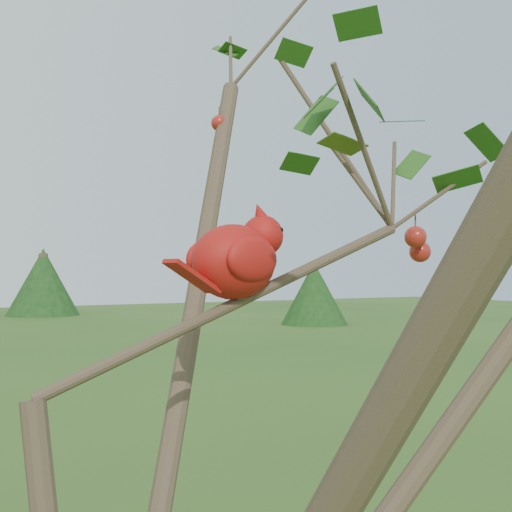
# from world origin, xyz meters

# --- Properties ---
(crabapple_tree) EXTENTS (2.35, 2.05, 2.95)m
(crabapple_tree) POSITION_xyz_m (0.03, -0.02, 2.12)
(crabapple_tree) COLOR #403022
(crabapple_tree) RESTS_ON ground
(cardinal) EXTENTS (0.24, 0.15, 0.17)m
(cardinal) POSITION_xyz_m (0.25, 0.08, 2.15)
(cardinal) COLOR red
(cardinal) RESTS_ON ground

